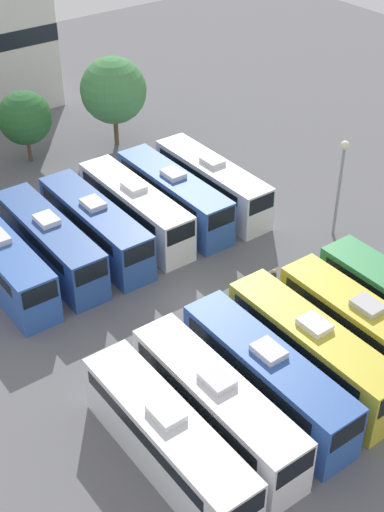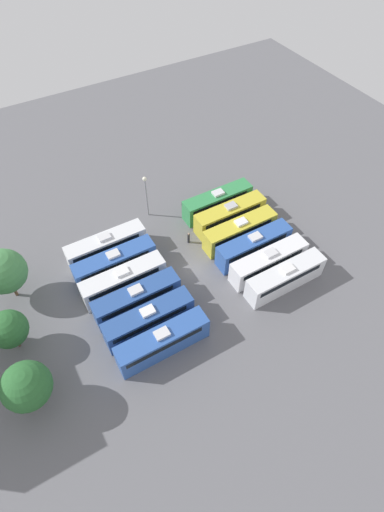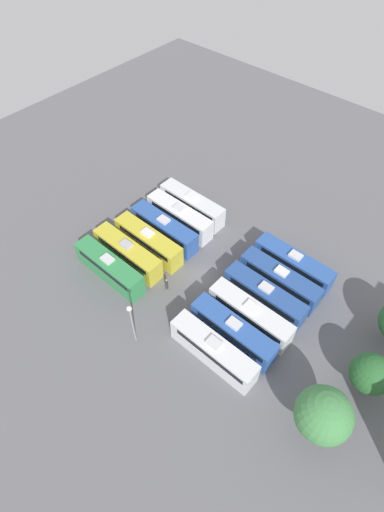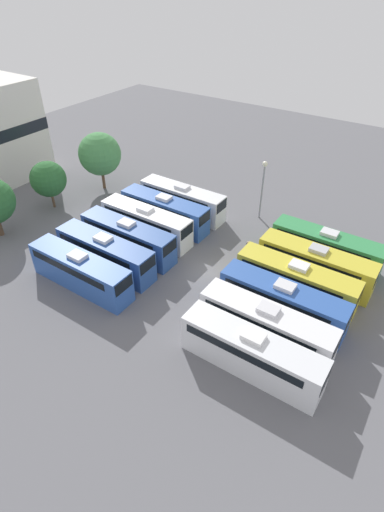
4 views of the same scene
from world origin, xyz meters
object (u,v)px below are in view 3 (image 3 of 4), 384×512
object	(u,v)px
bus_1	(180,216)
bus_7	(280,280)
tree_2	(324,415)
bus_6	(293,264)
tree_1	(371,374)
bus_5	(110,267)
bus_11	(214,350)
bus_8	(265,296)
bus_10	(233,331)
bus_0	(192,205)
bus_2	(164,228)
bus_3	(149,241)
bus_4	(128,253)
bus_9	(250,314)
worker_person	(167,284)
light_pole	(131,318)

from	to	relation	value
bus_1	bus_7	xyz separation A→B (m)	(0.04, 17.18, 0.00)
bus_7	tree_2	xyz separation A→B (m)	(12.57, 12.47, 2.97)
bus_6	tree_1	world-z (taller)	tree_1
bus_5	bus_11	world-z (taller)	same
bus_8	bus_10	xyz separation A→B (m)	(6.42, 0.13, 0.00)
bus_0	bus_2	size ratio (longest dim) A/B	1.00
bus_7	bus_3	bearing A→B (deg)	-69.61
bus_8	tree_1	xyz separation A→B (m)	(2.02, 14.05, 1.94)
bus_5	bus_4	bearing A→B (deg)	-178.73
bus_9	bus_10	xyz separation A→B (m)	(3.13, -0.14, 0.00)
bus_0	tree_2	bearing A→B (deg)	62.36
bus_11	bus_8	bearing A→B (deg)	179.82
bus_10	bus_11	xyz separation A→B (m)	(3.30, -0.16, 0.00)
bus_8	bus_10	world-z (taller)	same
bus_7	bus_9	size ratio (longest dim) A/B	1.00
bus_1	bus_9	distance (m)	18.64
bus_0	bus_9	bearing A→B (deg)	61.31
bus_9	bus_3	bearing A→B (deg)	-90.79
tree_1	bus_1	bearing A→B (deg)	-99.74
bus_4	tree_2	size ratio (longest dim) A/B	1.43
bus_4	bus_7	world-z (taller)	same
bus_1	bus_10	size ratio (longest dim) A/B	1.00
bus_2	bus_9	size ratio (longest dim) A/B	1.00
bus_0	bus_9	world-z (taller)	same
bus_2	bus_9	world-z (taller)	same
bus_1	bus_11	world-z (taller)	same
bus_0	bus_11	world-z (taller)	same
worker_person	bus_3	bearing A→B (deg)	-116.14
worker_person	bus_1	bearing A→B (deg)	-145.83
bus_5	tree_1	bearing A→B (deg)	103.51
bus_2	tree_1	bearing A→B (deg)	86.07
light_pole	bus_11	bearing A→B (deg)	117.38
bus_6	bus_7	bearing A→B (deg)	1.43
bus_5	tree_1	distance (m)	32.56
worker_person	tree_1	size ratio (longest dim) A/B	0.31
bus_1	bus_11	distance (m)	21.53
bus_8	bus_3	bearing A→B (deg)	-79.83
bus_6	bus_10	world-z (taller)	same
bus_4	tree_2	bearing A→B (deg)	84.49
bus_11	light_pole	bearing A→B (deg)	-62.62
bus_7	bus_11	size ratio (longest dim) A/B	1.00
bus_2	bus_4	bearing A→B (deg)	-4.40
bus_3	light_pole	bearing A→B (deg)	38.86
bus_2	bus_4	distance (m)	6.51
bus_6	light_pole	bearing A→B (deg)	-21.71
bus_10	tree_1	bearing A→B (deg)	107.54
bus_3	worker_person	size ratio (longest dim) A/B	5.92
bus_6	bus_8	xyz separation A→B (m)	(6.61, 0.05, 0.00)
bus_5	bus_9	distance (m)	18.91
bus_4	bus_7	distance (m)	20.13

